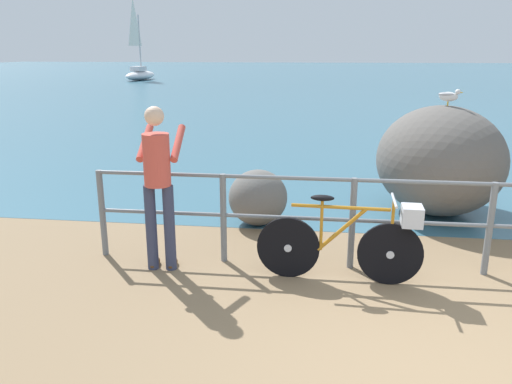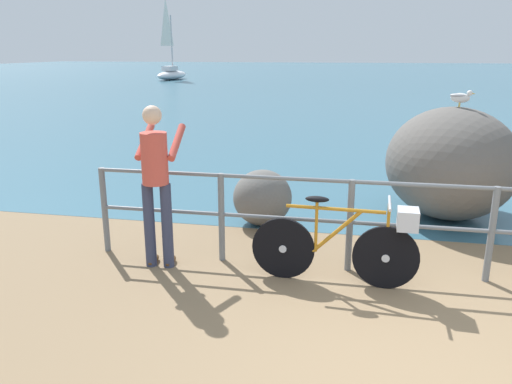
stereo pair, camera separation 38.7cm
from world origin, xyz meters
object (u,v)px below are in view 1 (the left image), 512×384
bicycle (354,239)px  breakwater_boulder_left (258,197)px  seagull (449,96)px  sailboat (140,71)px  breakwater_boulder_main (440,160)px  person_at_railing (158,181)px

bicycle → breakwater_boulder_left: (-1.19, 1.66, -0.08)m
seagull → sailboat: bearing=144.4°
sailboat → breakwater_boulder_main: bearing=-147.3°
breakwater_boulder_main → seagull: seagull is taller
bicycle → breakwater_boulder_main: size_ratio=0.83×
breakwater_boulder_left → person_at_railing: bearing=-118.7°
bicycle → person_at_railing: bearing=-179.7°
breakwater_boulder_left → sailboat: 35.16m
bicycle → seagull: bearing=63.6°
person_at_railing → breakwater_boulder_main: size_ratio=0.87×
bicycle → sailboat: bearing=115.6°
bicycle → seagull: (1.39, 2.51, 1.25)m
breakwater_boulder_left → seagull: 3.02m
bicycle → sailboat: (-14.57, 34.17, 0.24)m
sailboat → seagull: bearing=-147.3°
person_at_railing → breakwater_boulder_main: person_at_railing is taller
bicycle → person_at_railing: (-2.06, 0.08, 0.53)m
bicycle → breakwater_boulder_main: (1.36, 2.51, 0.32)m
person_at_railing → breakwater_boulder_left: (0.87, 1.58, -0.61)m
person_at_railing → seagull: 4.28m
seagull → breakwater_boulder_main: bearing=-160.2°
person_at_railing → sailboat: 36.31m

